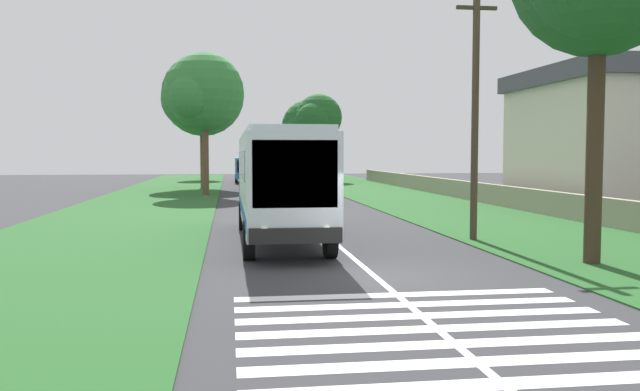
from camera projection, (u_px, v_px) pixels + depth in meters
The scene contains 19 objects.
ground at pixel (375, 276), 15.90m from camera, with size 160.00×160.00×0.00m, color #333335.
grass_verge_left at pixel (124, 219), 29.61m from camera, with size 120.00×8.00×0.04m, color #235623.
grass_verge_right at pixel (473, 214), 31.85m from camera, with size 120.00×8.00×0.04m, color #235623.
centre_line at pixel (304, 217), 30.73m from camera, with size 110.00×0.16×0.01m, color silver.
coach_bus at pixel (279, 178), 22.28m from camera, with size 11.16×2.62×3.73m.
zebra_crossing at pixel (437, 329), 11.17m from camera, with size 5.85×6.80×0.01m.
trailing_car_0 at pixel (313, 192), 39.77m from camera, with size 4.30×1.78×1.43m.
trailing_car_1 at pixel (305, 187), 45.59m from camera, with size 4.30×1.78×1.43m.
trailing_car_2 at pixel (251, 182), 53.07m from camera, with size 4.30×1.78×1.43m.
trailing_car_3 at pixel (249, 179), 60.32m from camera, with size 4.30×1.78×1.43m.
trailing_minibus_0 at pixel (246, 167), 67.30m from camera, with size 6.00×2.14×2.53m.
roadside_tree_left_0 at pixel (201, 98), 55.27m from camera, with size 8.52×6.90×11.27m.
roadside_tree_left_1 at pixel (202, 112), 75.22m from camera, with size 5.64×4.48×10.09m.
roadside_tree_left_2 at pixel (203, 94), 46.25m from camera, with size 6.48×5.46×9.97m.
roadside_tree_right_1 at pixel (317, 119), 69.57m from camera, with size 6.32×5.03×9.19m.
roadside_tree_right_2 at pixel (307, 128), 76.65m from camera, with size 7.46×6.20×9.13m.
utility_pole at pixel (475, 112), 22.22m from camera, with size 0.24×1.40×8.40m.
roadside_wall at pixel (498, 195), 37.22m from camera, with size 70.00×0.40×1.15m, color #9E937F.
roadside_building at pixel (632, 138), 34.77m from camera, with size 11.07×10.31×7.43m.
Camera 1 is at (-15.41, 3.48, 2.98)m, focal length 36.96 mm.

